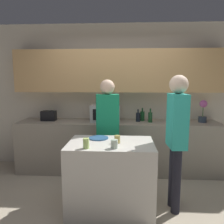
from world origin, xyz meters
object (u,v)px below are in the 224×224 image
at_px(plate_on_island, 99,138).
at_px(microwave, 106,113).
at_px(person_left, 107,124).
at_px(bottle_0, 138,117).
at_px(cup_1, 114,144).
at_px(toaster, 49,116).
at_px(cup_2, 86,143).
at_px(bottle_1, 142,116).
at_px(person_center, 177,131).
at_px(bottle_2, 150,117).
at_px(cup_0, 117,139).
at_px(potted_plant, 203,111).

bearing_deg(plate_on_island, microwave, 90.00).
distance_m(microwave, person_left, 0.65).
relative_size(bottle_0, cup_1, 2.22).
bearing_deg(toaster, cup_2, -57.35).
height_order(bottle_1, person_center, person_center).
bearing_deg(bottle_2, cup_0, -114.18).
xyz_separation_m(bottle_2, person_center, (0.19, -1.15, 0.02)).
height_order(microwave, person_center, person_center).
height_order(bottle_0, person_left, person_left).
height_order(person_left, person_center, person_center).
bearing_deg(person_left, toaster, -37.87).
xyz_separation_m(potted_plant, bottle_0, (-1.14, 0.00, -0.11)).
distance_m(toaster, bottle_0, 1.64).
bearing_deg(cup_0, plate_on_island, 142.87).
distance_m(plate_on_island, person_left, 0.45).
height_order(bottle_2, person_left, person_left).
distance_m(microwave, toaster, 1.06).
bearing_deg(plate_on_island, person_left, 79.23).
relative_size(bottle_0, plate_on_island, 0.86).
bearing_deg(cup_2, cup_1, 3.90).
height_order(toaster, potted_plant, potted_plant).
bearing_deg(person_left, microwave, -91.14).
bearing_deg(bottle_2, cup_1, -111.83).
relative_size(toaster, cup_1, 2.59).
bearing_deg(plate_on_island, cup_2, -102.27).
distance_m(cup_0, person_center, 0.74).
height_order(toaster, cup_2, toaster).
bearing_deg(potted_plant, bottle_0, 179.86).
bearing_deg(cup_0, cup_1, -97.24).
relative_size(microwave, cup_1, 5.18).
relative_size(plate_on_island, person_center, 0.15).
bearing_deg(plate_on_island, person_center, -8.09).
height_order(cup_2, person_center, person_center).
height_order(microwave, bottle_0, microwave).
bearing_deg(microwave, bottle_0, 0.43).
relative_size(potted_plant, person_center, 0.23).
distance_m(plate_on_island, cup_2, 0.44).
distance_m(bottle_0, person_left, 0.82).
height_order(microwave, cup_0, microwave).
height_order(potted_plant, person_left, person_left).
bearing_deg(bottle_0, person_left, -128.03).
relative_size(bottle_1, bottle_2, 0.97).
bearing_deg(bottle_2, toaster, 178.13).
relative_size(toaster, potted_plant, 0.66).
bearing_deg(cup_2, cup_0, 33.95).
xyz_separation_m(bottle_2, cup_0, (-0.54, -1.21, -0.08)).
xyz_separation_m(toaster, bottle_1, (1.73, 0.08, 0.00)).
distance_m(toaster, cup_2, 1.79).
bearing_deg(person_center, potted_plant, -33.75).
xyz_separation_m(bottle_1, cup_0, (-0.41, -1.35, -0.08)).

